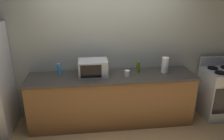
{
  "coord_description": "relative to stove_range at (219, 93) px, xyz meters",
  "views": [
    {
      "loc": [
        -0.41,
        -3.01,
        2.27
      ],
      "look_at": [
        0.0,
        0.4,
        1.0
      ],
      "focal_mm": 35.28,
      "sensor_mm": 36.0,
      "label": 1
    }
  ],
  "objects": [
    {
      "name": "back_wall",
      "position": [
        -2.0,
        0.41,
        0.89
      ],
      "size": [
        6.4,
        0.1,
        2.7
      ],
      "primitive_type": "cube",
      "color": "#9EA399",
      "rests_on": "ground_plane"
    },
    {
      "name": "ground_plane",
      "position": [
        -2.0,
        -0.4,
        -0.46
      ],
      "size": [
        8.0,
        8.0,
        0.0
      ],
      "primitive_type": "plane",
      "color": "tan"
    },
    {
      "name": "mug_white",
      "position": [
        -1.75,
        -0.05,
        0.49
      ],
      "size": [
        0.08,
        0.08,
        0.1
      ],
      "primitive_type": "cylinder",
      "color": "white",
      "rests_on": "counter_run"
    },
    {
      "name": "stove_range",
      "position": [
        0.0,
        0.0,
        0.0
      ],
      "size": [
        0.6,
        0.61,
        1.08
      ],
      "color": "#B7BABF",
      "rests_on": "ground_plane"
    },
    {
      "name": "paper_towel_roll",
      "position": [
        -1.07,
        0.05,
        0.57
      ],
      "size": [
        0.12,
        0.12,
        0.27
      ],
      "primitive_type": "cylinder",
      "color": "white",
      "rests_on": "counter_run"
    },
    {
      "name": "bottle_spray_cleaner",
      "position": [
        -2.88,
        0.13,
        0.54
      ],
      "size": [
        0.06,
        0.06,
        0.2
      ],
      "primitive_type": "cylinder",
      "color": "#338CE5",
      "rests_on": "counter_run"
    },
    {
      "name": "counter_run",
      "position": [
        -2.0,
        0.0,
        -0.01
      ],
      "size": [
        2.84,
        0.64,
        0.9
      ],
      "color": "brown",
      "rests_on": "ground_plane"
    },
    {
      "name": "microwave",
      "position": [
        -2.31,
        0.05,
        0.57
      ],
      "size": [
        0.48,
        0.35,
        0.27
      ],
      "color": "#B7BABF",
      "rests_on": "counter_run"
    },
    {
      "name": "bottle_olive_oil",
      "position": [
        -1.53,
        0.11,
        0.54
      ],
      "size": [
        0.07,
        0.07,
        0.19
      ],
      "primitive_type": "cylinder",
      "color": "#4C6B19",
      "rests_on": "counter_run"
    }
  ]
}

